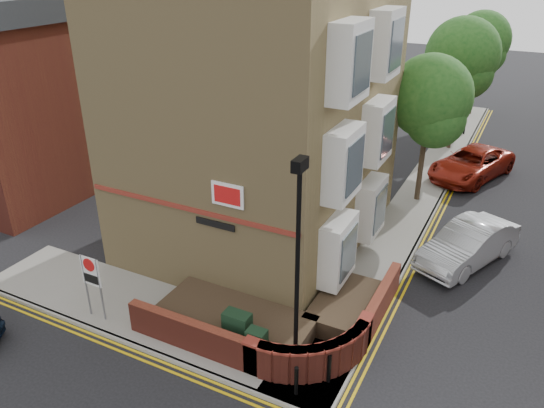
{
  "coord_description": "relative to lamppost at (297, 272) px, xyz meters",
  "views": [
    {
      "loc": [
        6.17,
        -9.17,
        10.74
      ],
      "look_at": [
        -0.55,
        4.0,
        3.59
      ],
      "focal_mm": 35.0,
      "sensor_mm": 36.0,
      "label": 1
    }
  ],
  "objects": [
    {
      "name": "lamppost",
      "position": [
        0.0,
        0.0,
        0.0
      ],
      "size": [
        0.25,
        0.5,
        6.3
      ],
      "color": "black",
      "rests_on": "pavement_corner"
    },
    {
      "name": "traffic_light_assembly",
      "position": [
        0.8,
        23.8,
        -0.56
      ],
      "size": [
        0.2,
        0.16,
        4.2
      ],
      "color": "black",
      "rests_on": "pavement_main"
    },
    {
      "name": "utility_cabinet_small",
      "position": [
        -1.1,
        -0.2,
        -2.67
      ],
      "size": [
        0.55,
        0.4,
        1.1
      ],
      "primitive_type": "cube",
      "color": "black",
      "rests_on": "pavement_corner"
    },
    {
      "name": "zone_sign",
      "position": [
        -6.6,
        -0.7,
        -1.7
      ],
      "size": [
        0.72,
        0.07,
        2.2
      ],
      "color": "slate",
      "rests_on": "pavement_corner"
    },
    {
      "name": "pavement_corner",
      "position": [
        -5.1,
        0.3,
        -3.28
      ],
      "size": [
        13.0,
        3.0,
        0.12
      ],
      "primitive_type": "cube",
      "color": "gray",
      "rests_on": "ground"
    },
    {
      "name": "tree_far",
      "position": [
        0.4,
        28.85,
        1.57
      ],
      "size": [
        3.81,
        3.81,
        7.0
      ],
      "color": "#382B1E",
      "rests_on": "pavement_main"
    },
    {
      "name": "pavement_main",
      "position": [
        0.4,
        14.8,
        -3.28
      ],
      "size": [
        2.0,
        32.0,
        0.12
      ],
      "primitive_type": "cube",
      "color": "gray",
      "rests_on": "ground"
    },
    {
      "name": "utility_cabinet_large",
      "position": [
        -1.9,
        0.1,
        -2.62
      ],
      "size": [
        0.8,
        0.45,
        1.2
      ],
      "primitive_type": "cube",
      "color": "black",
      "rests_on": "pavement_corner"
    },
    {
      "name": "red_car_main",
      "position": [
        2.17,
        16.92,
        -2.59
      ],
      "size": [
        4.19,
        5.95,
        1.51
      ],
      "primitive_type": "imported",
      "rotation": [
        0.0,
        0.0,
        -0.35
      ],
      "color": "maroon",
      "rests_on": "ground"
    },
    {
      "name": "yellow_lines_side",
      "position": [
        -5.1,
        -1.45,
        -3.34
      ],
      "size": [
        13.0,
        0.28,
        0.01
      ],
      "primitive_type": "cube",
      "color": "gold",
      "rests_on": "ground"
    },
    {
      "name": "side_building",
      "position": [
        -16.6,
        6.8,
        1.2
      ],
      "size": [
        6.4,
        10.4,
        9.0
      ],
      "color": "maroon",
      "rests_on": "ground"
    },
    {
      "name": "kerb_side",
      "position": [
        -5.1,
        -1.2,
        -3.28
      ],
      "size": [
        13.0,
        0.15,
        0.12
      ],
      "primitive_type": "cube",
      "color": "gray",
      "rests_on": "ground"
    },
    {
      "name": "bollard_far",
      "position": [
        1.0,
        -0.0,
        -2.77
      ],
      "size": [
        0.11,
        0.11,
        0.9
      ],
      "primitive_type": "cylinder",
      "color": "black",
      "rests_on": "pavement_corner"
    },
    {
      "name": "tree_near",
      "position": [
        0.4,
        12.85,
        1.36
      ],
      "size": [
        3.64,
        3.65,
        6.7
      ],
      "color": "#382B1E",
      "rests_on": "pavement_main"
    },
    {
      "name": "ground",
      "position": [
        -1.6,
        -1.2,
        -3.34
      ],
      "size": [
        120.0,
        120.0,
        0.0
      ],
      "primitive_type": "plane",
      "color": "black",
      "rests_on": "ground"
    },
    {
      "name": "silver_car_near",
      "position": [
        3.31,
        8.24,
        -2.57
      ],
      "size": [
        3.37,
        4.96,
        1.55
      ],
      "primitive_type": "imported",
      "rotation": [
        0.0,
        0.0,
        -0.41
      ],
      "color": "#B8BCC0",
      "rests_on": "ground"
    },
    {
      "name": "yellow_lines_main",
      "position": [
        1.65,
        14.8,
        -3.34
      ],
      "size": [
        0.28,
        32.0,
        0.01
      ],
      "primitive_type": "cube",
      "color": "gold",
      "rests_on": "ground"
    },
    {
      "name": "garden_wall",
      "position": [
        -1.6,
        1.3,
        -3.34
      ],
      "size": [
        6.8,
        6.0,
        1.2
      ],
      "primitive_type": null,
      "color": "maroon",
      "rests_on": "ground"
    },
    {
      "name": "corner_building",
      "position": [
        -4.44,
        6.8,
        2.88
      ],
      "size": [
        8.95,
        10.4,
        13.6
      ],
      "color": "#A28856",
      "rests_on": "ground"
    },
    {
      "name": "tree_mid",
      "position": [
        0.4,
        20.85,
        1.85
      ],
      "size": [
        4.03,
        4.03,
        7.42
      ],
      "color": "#382B1E",
      "rests_on": "pavement_main"
    },
    {
      "name": "bollard_near",
      "position": [
        0.4,
        -0.8,
        -2.77
      ],
      "size": [
        0.11,
        0.11,
        0.9
      ],
      "primitive_type": "cylinder",
      "color": "black",
      "rests_on": "pavement_corner"
    },
    {
      "name": "kerb_main_near",
      "position": [
        1.4,
        14.8,
        -3.28
      ],
      "size": [
        0.15,
        32.0,
        0.12
      ],
      "primitive_type": "cube",
      "color": "gray",
      "rests_on": "ground"
    }
  ]
}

